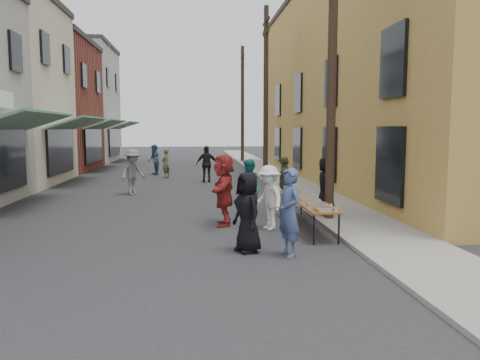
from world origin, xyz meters
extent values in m
plane|color=#28282B|center=(0.00, 0.00, 0.00)|extent=(120.00, 120.00, 0.00)
cube|color=gray|center=(5.00, 15.00, 0.05)|extent=(2.20, 60.00, 0.10)
cube|color=maroon|center=(-10.00, 21.00, 4.00)|extent=(8.00, 8.00, 8.00)
cube|color=gray|center=(-10.00, 29.00, 4.50)|extent=(8.00, 8.00, 9.00)
cube|color=#BA8042|center=(11.10, 14.00, 5.00)|extent=(10.00, 28.00, 10.00)
cylinder|color=#2D2116|center=(4.30, 3.00, 4.50)|extent=(0.26, 0.26, 9.00)
cylinder|color=#2D2116|center=(4.30, 15.00, 4.50)|extent=(0.26, 0.26, 9.00)
cylinder|color=#2D2116|center=(4.30, 27.00, 4.50)|extent=(0.26, 0.26, 9.00)
cube|color=brown|center=(3.46, 2.24, 0.73)|extent=(0.70, 4.00, 0.04)
cylinder|color=black|center=(3.17, 0.36, 0.35)|extent=(0.04, 0.04, 0.71)
cylinder|color=black|center=(3.75, 0.36, 0.35)|extent=(0.04, 0.04, 0.71)
cylinder|color=black|center=(3.17, 4.12, 0.35)|extent=(0.04, 0.04, 0.71)
cylinder|color=black|center=(3.75, 4.12, 0.35)|extent=(0.04, 0.04, 0.71)
cube|color=maroon|center=(3.46, 0.59, 0.79)|extent=(0.50, 0.33, 0.08)
cube|color=#B2B2B7|center=(3.46, 1.24, 0.79)|extent=(0.50, 0.33, 0.08)
cube|color=tan|center=(3.46, 1.94, 0.79)|extent=(0.50, 0.33, 0.08)
cube|color=#B2B2B7|center=(3.46, 2.64, 0.79)|extent=(0.50, 0.33, 0.08)
cube|color=tan|center=(3.46, 3.34, 0.79)|extent=(0.50, 0.33, 0.08)
cylinder|color=#A57F26|center=(3.24, 0.29, 0.79)|extent=(0.07, 0.07, 0.08)
cylinder|color=#A57F26|center=(3.24, 0.39, 0.79)|extent=(0.07, 0.07, 0.08)
cylinder|color=#A57F26|center=(3.24, 0.49, 0.79)|extent=(0.07, 0.07, 0.08)
cylinder|color=tan|center=(3.66, 0.34, 0.81)|extent=(0.08, 0.08, 0.12)
imported|color=black|center=(1.60, -0.08, 0.86)|extent=(0.84, 0.99, 1.72)
imported|color=#425481|center=(2.41, -0.49, 0.92)|extent=(0.63, 0.77, 1.83)
imported|color=teal|center=(2.13, 4.31, 0.86)|extent=(0.89, 1.00, 1.71)
imported|color=white|center=(2.42, 2.13, 0.84)|extent=(0.99, 1.25, 1.69)
imported|color=#4A5531|center=(3.40, 5.07, 0.87)|extent=(0.59, 1.08, 1.74)
imported|color=maroon|center=(1.27, 2.76, 0.97)|extent=(0.74, 1.85, 1.95)
imported|color=black|center=(4.37, 3.58, 0.96)|extent=(0.69, 0.92, 1.72)
imported|color=slate|center=(-1.97, 9.11, 0.91)|extent=(1.26, 1.34, 1.81)
imported|color=black|center=(1.10, 13.13, 0.90)|extent=(1.07, 0.47, 1.80)
imported|color=#565F37|center=(-1.04, 15.38, 0.79)|extent=(0.61, 0.68, 1.57)
imported|color=#446283|center=(-1.79, 17.11, 0.87)|extent=(0.87, 0.99, 1.74)
camera|label=1|loc=(0.48, -9.85, 2.64)|focal=35.00mm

